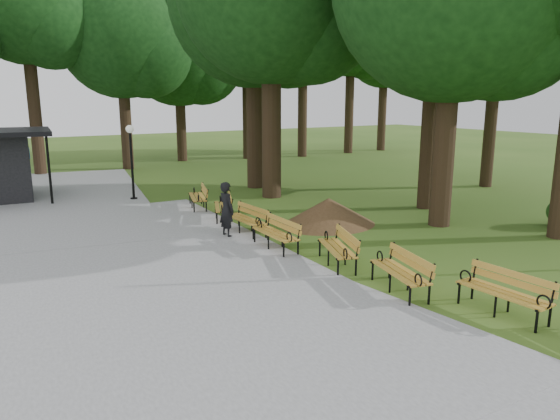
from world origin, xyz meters
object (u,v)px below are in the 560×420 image
lamp_post (131,146)px  bench_4 (275,234)px  bench_1 (503,293)px  bench_2 (400,272)px  lawn_tree_5 (498,35)px  bench_7 (198,197)px  person (227,210)px  dirt_mound (328,211)px  lawn_tree_1 (437,2)px  lawn_tree_4 (254,2)px  bench_3 (337,248)px  bench_6 (223,207)px  bench_5 (246,220)px

lamp_post → bench_4: (1.28, -9.06, -1.76)m
bench_1 → bench_2: (-0.81, 1.95, 0.00)m
bench_4 → lawn_tree_5: bearing=106.2°
lamp_post → bench_2: size_ratio=1.60×
bench_1 → bench_7: size_ratio=1.00×
person → lamp_post: (-0.74, 7.14, 1.36)m
bench_1 → dirt_mound: bearing=166.0°
lawn_tree_1 → lawn_tree_5: bearing=17.5°
dirt_mound → person: bearing=173.5°
bench_7 → lawn_tree_4: lawn_tree_4 is taller
lamp_post → dirt_mound: bearing=-60.6°
dirt_mound → bench_4: 3.33m
bench_3 → lawn_tree_1: 10.60m
bench_4 → lawn_tree_1: (7.68, 1.71, 6.94)m
lamp_post → lawn_tree_5: 16.69m
bench_6 → lawn_tree_5: lawn_tree_5 is taller
lamp_post → lawn_tree_5: (15.09, -5.41, 4.62)m
bench_2 → bench_7: size_ratio=1.00×
bench_2 → bench_5: (-0.53, 6.07, 0.00)m
dirt_mound → lawn_tree_1: 8.39m
bench_2 → lawn_tree_1: lawn_tree_1 is taller
bench_3 → bench_6: bearing=-156.5°
bench_1 → bench_5: size_ratio=1.00×
bench_7 → lamp_post: bearing=-134.5°
bench_1 → lawn_tree_1: 12.15m
lawn_tree_1 → lawn_tree_5: (6.13, 1.93, -0.56)m
bench_5 → lamp_post: bearing=-171.2°
bench_7 → person: bearing=5.8°
bench_4 → person: bearing=-162.7°
dirt_mound → lawn_tree_4: lawn_tree_4 is taller
bench_4 → bench_5: bearing=178.3°
lamp_post → bench_7: size_ratio=1.60×
bench_3 → bench_2: bearing=22.2°
lawn_tree_4 → lamp_post: bearing=-179.0°
dirt_mound → bench_2: dirt_mound is taller
lawn_tree_5 → bench_7: bearing=169.5°
bench_2 → bench_1: bearing=37.6°
lawn_tree_1 → bench_5: bearing=178.2°
lamp_post → lawn_tree_1: lawn_tree_1 is taller
bench_4 → bench_6: bearing=176.8°
person → bench_2: 6.17m
bench_4 → bench_5: size_ratio=1.00×
bench_7 → bench_4: bearing=14.3°
bench_5 → lawn_tree_4: lawn_tree_4 is taller
person → lawn_tree_5: 15.65m
person → bench_5: bearing=-94.6°
dirt_mound → bench_4: dirt_mound is taller
bench_4 → lawn_tree_5: 15.64m
lamp_post → bench_5: lamp_post is taller
bench_1 → bench_3: bearing=-170.8°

